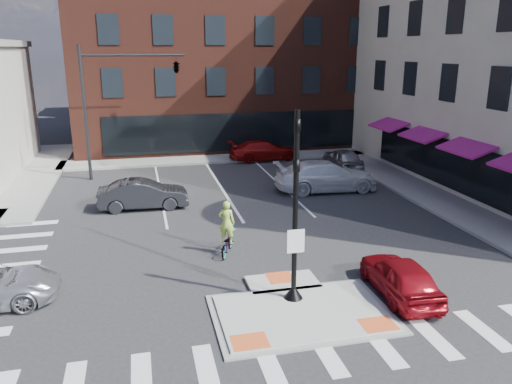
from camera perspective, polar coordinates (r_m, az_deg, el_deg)
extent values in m
plane|color=#28282B|center=(16.06, 4.71, -12.97)|extent=(120.00, 120.00, 0.00)
cube|color=gray|center=(15.63, 5.30, -13.73)|extent=(5.40, 3.60, 0.06)
cube|color=#A8A8A3|center=(15.62, 5.30, -13.64)|extent=(5.00, 3.20, 0.12)
cube|color=#A8A8A3|center=(17.38, 3.07, -10.33)|extent=(2.40, 1.40, 0.12)
cube|color=#E95B29|center=(14.15, -0.71, -16.71)|extent=(1.00, 0.80, 0.01)
cube|color=#E95B29|center=(15.30, 13.77, -14.47)|extent=(1.00, 0.80, 0.01)
cube|color=#E95B29|center=(17.61, 2.80, -9.72)|extent=(0.90, 0.90, 0.01)
cube|color=gray|center=(34.80, -23.81, 1.91)|extent=(3.00, 20.00, 0.15)
cube|color=gray|center=(28.92, 19.13, -0.28)|extent=(3.00, 24.00, 0.15)
cube|color=gray|center=(36.91, -1.38, 4.03)|extent=(26.00, 3.00, 0.15)
cube|color=#4F2218|center=(45.92, -4.15, 15.70)|extent=(24.00, 18.00, 15.00)
cube|color=black|center=(37.55, -1.72, 6.92)|extent=(20.00, 0.12, 2.80)
cube|color=black|center=(29.19, 21.42, 2.94)|extent=(0.12, 16.00, 2.60)
cube|color=#B61883|center=(28.55, 20.53, 5.53)|extent=(1.46, 3.00, 0.58)
cube|color=#B61883|center=(33.62, 14.91, 7.46)|extent=(1.46, 3.00, 0.58)
cube|color=slate|center=(65.37, -13.30, 13.24)|extent=(10.00, 12.00, 10.00)
cube|color=brown|center=(68.67, -2.12, 14.60)|extent=(12.00, 12.00, 12.00)
cone|color=black|center=(16.23, 4.30, -11.25)|extent=(0.60, 0.60, 0.45)
cylinder|color=black|center=(15.13, 4.53, -1.60)|extent=(0.16, 0.16, 5.80)
cube|color=white|center=(15.40, 4.57, -5.63)|extent=(0.55, 0.04, 0.75)
imported|color=black|center=(14.63, 4.71, 6.26)|extent=(0.18, 0.22, 1.10)
imported|color=black|center=(14.89, 4.60, 1.70)|extent=(0.18, 0.22, 1.10)
cylinder|color=black|center=(31.68, -18.95, 8.37)|extent=(0.20, 0.20, 8.00)
cylinder|color=black|center=(31.31, -13.88, 14.94)|extent=(6.00, 0.14, 0.14)
imported|color=black|center=(31.42, -9.11, 14.10)|extent=(0.48, 2.24, 0.90)
imported|color=maroon|center=(17.08, 16.16, -9.26)|extent=(1.81, 3.96, 1.32)
imported|color=white|center=(28.47, 8.02, 1.82)|extent=(5.90, 2.63, 1.68)
imported|color=#26272B|center=(25.68, -12.76, -0.25)|extent=(4.48, 1.66, 1.47)
imported|color=#A4A5AB|center=(33.88, 9.89, 3.77)|extent=(1.70, 4.10, 1.39)
imported|color=#9C100E|center=(36.06, 0.89, 4.79)|extent=(5.04, 2.26, 1.43)
imported|color=#3F3F44|center=(19.67, -3.34, -5.83)|extent=(1.21, 1.82, 0.90)
imported|color=#AEDC4D|center=(19.36, -3.38, -3.46)|extent=(0.74, 0.62, 1.73)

